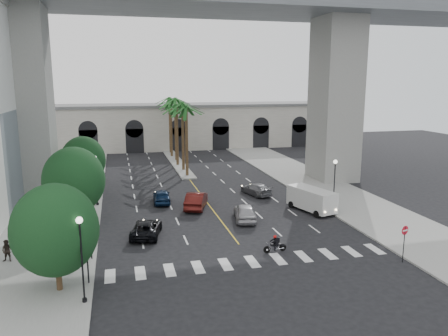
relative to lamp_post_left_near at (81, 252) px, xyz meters
The scene contains 30 objects.
ground 12.86m from the lamp_post_left_near, 23.68° to the left, with size 140.00×140.00×0.00m, color black.
sidewalk_left 20.56m from the lamp_post_left_near, 100.20° to the left, with size 8.00×100.00×0.15m, color gray.
sidewalk_right 33.27m from the lamp_post_left_near, 37.15° to the left, with size 8.00×100.00×0.15m, color gray.
median 44.59m from the lamp_post_left_near, 75.15° to the left, with size 2.00×24.00×0.20m, color gray.
pier_building 61.08m from the lamp_post_left_near, 79.24° to the left, with size 71.00×10.50×8.50m.
bridge 34.39m from the lamp_post_left_near, 61.23° to the left, with size 75.00×13.00×26.00m.
palm_a 35.40m from the lamp_post_left_near, 70.94° to the left, with size 3.20×3.20×10.30m.
palm_b 39.23m from the lamp_post_left_near, 72.73° to the left, with size 3.20×3.20×10.60m.
palm_c 42.88m from the lamp_post_left_near, 74.72° to the left, with size 3.20×3.20×10.10m.
palm_d 46.90m from the lamp_post_left_near, 75.60° to the left, with size 3.20×3.20×10.90m.
palm_e 50.64m from the lamp_post_left_near, 77.01° to the left, with size 3.20×3.20×10.40m.
palm_f 54.61m from the lamp_post_left_near, 77.65° to the left, with size 3.20×3.20×10.70m.
street_tree_near 2.68m from the lamp_post_left_near, 128.66° to the left, with size 5.20×5.20×6.89m.
street_tree_mid 15.12m from the lamp_post_left_near, 96.09° to the left, with size 5.44×5.44×7.21m.
street_tree_far 27.06m from the lamp_post_left_near, 93.39° to the left, with size 5.04×5.04×6.68m.
lamp_post_left_near is the anchor object (origin of this frame).
lamp_post_left_far 21.00m from the lamp_post_left_near, 90.00° to the left, with size 0.40×0.40×5.35m.
lamp_post_right 26.25m from the lamp_post_left_near, 29.69° to the left, with size 0.40×0.40×5.35m.
traffic_signal_near 2.60m from the lamp_post_left_near, 87.71° to the left, with size 0.25×0.18×3.65m.
traffic_signal_far 6.54m from the lamp_post_left_near, 89.12° to the left, with size 0.25×0.18×3.65m.
motorcycle_rider 14.75m from the lamp_post_left_near, 19.41° to the left, with size 1.88×0.51×1.35m.
car_a 18.90m from the lamp_post_left_near, 43.35° to the left, with size 1.88×4.67×1.59m, color #A4A2A7.
car_b 20.56m from the lamp_post_left_near, 61.01° to the left, with size 1.80×5.16×1.70m, color #45100D.
car_c 11.89m from the lamp_post_left_near, 68.01° to the left, with size 2.22×4.81×1.34m, color black.
car_d 27.87m from the lamp_post_left_near, 50.79° to the left, with size 1.89×4.66×1.35m, color #5E5E63.
car_e 21.86m from the lamp_post_left_near, 72.14° to the left, with size 1.74×4.33×1.48m, color #0E2241.
cargo_van 25.22m from the lamp_post_left_near, 33.72° to the left, with size 3.46×5.76×2.31m.
pedestrian_a 11.26m from the lamp_post_left_near, 95.61° to the left, with size 0.62×0.41×1.70m, color black.
pedestrian_b 9.61m from the lamp_post_left_near, 127.63° to the left, with size 0.79×0.61×1.62m, color black.
do_not_enter_sign 21.95m from the lamp_post_left_near, ahead, with size 0.66×0.23×2.77m.
Camera 1 is at (-9.11, -29.83, 12.88)m, focal length 35.00 mm.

